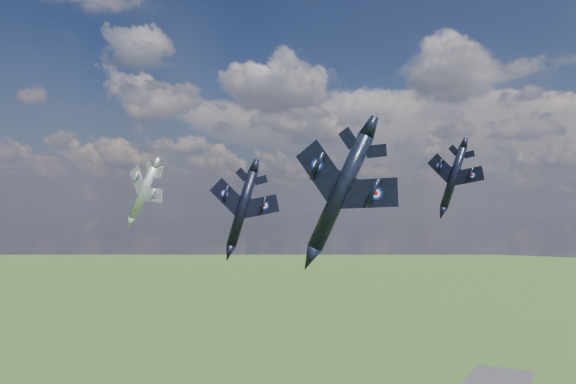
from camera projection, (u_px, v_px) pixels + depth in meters
The scene contains 4 objects.
jet_lead_navy at pixel (242, 208), 75.27m from camera, with size 10.25×14.29×2.96m, color black, non-canonical shape.
jet_right_navy at pixel (340, 192), 53.64m from camera, with size 11.71×16.32×3.38m, color black, non-canonical shape.
jet_high_navy at pixel (453, 177), 85.49m from camera, with size 9.38×13.07×2.70m, color black, non-canonical shape.
jet_left_silver at pixel (143, 192), 93.28m from camera, with size 9.85×13.73×2.84m, color #B3B6BF, non-canonical shape.
Camera 1 is at (43.25, -56.66, 81.09)m, focal length 35.00 mm.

